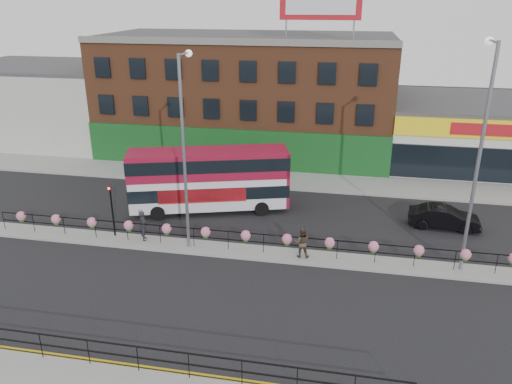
% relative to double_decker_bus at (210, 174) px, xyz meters
% --- Properties ---
extents(ground, '(120.00, 120.00, 0.00)m').
position_rel_double_decker_bus_xyz_m(ground, '(3.54, -5.38, -2.56)').
color(ground, black).
rests_on(ground, ground).
extents(north_pavement, '(60.00, 4.00, 0.15)m').
position_rel_double_decker_bus_xyz_m(north_pavement, '(3.54, 6.62, -2.49)').
color(north_pavement, gray).
rests_on(north_pavement, ground).
extents(median, '(60.00, 1.60, 0.15)m').
position_rel_double_decker_bus_xyz_m(median, '(3.54, -5.38, -2.49)').
color(median, gray).
rests_on(median, ground).
extents(yellow_line_inner, '(60.00, 0.10, 0.01)m').
position_rel_double_decker_bus_xyz_m(yellow_line_inner, '(3.54, -15.08, -2.56)').
color(yellow_line_inner, gold).
rests_on(yellow_line_inner, ground).
extents(yellow_line_outer, '(60.00, 0.10, 0.01)m').
position_rel_double_decker_bus_xyz_m(yellow_line_outer, '(3.54, -15.26, -2.56)').
color(yellow_line_outer, gold).
rests_on(yellow_line_outer, ground).
extents(brick_building, '(25.00, 12.21, 10.30)m').
position_rel_double_decker_bus_xyz_m(brick_building, '(-0.46, 14.58, 2.57)').
color(brick_building, brown).
rests_on(brick_building, ground).
extents(supermarket, '(15.00, 12.25, 5.30)m').
position_rel_double_decker_bus_xyz_m(supermarket, '(19.54, 14.53, 0.09)').
color(supermarket, silver).
rests_on(supermarket, ground).
extents(warehouse_west, '(15.50, 12.00, 7.30)m').
position_rel_double_decker_bus_xyz_m(warehouse_west, '(-20.71, 14.62, 1.09)').
color(warehouse_west, '#ACADA8').
rests_on(warehouse_west, ground).
extents(median_railing, '(30.04, 0.56, 1.23)m').
position_rel_double_decker_bus_xyz_m(median_railing, '(3.54, -5.38, -1.51)').
color(median_railing, black).
rests_on(median_railing, median).
extents(south_railing, '(20.04, 0.05, 1.12)m').
position_rel_double_decker_bus_xyz_m(south_railing, '(1.54, -15.48, -1.60)').
color(south_railing, black).
rests_on(south_railing, south_pavement).
extents(double_decker_bus, '(10.57, 5.34, 4.17)m').
position_rel_double_decker_bus_xyz_m(double_decker_bus, '(0.00, 0.00, 0.00)').
color(double_decker_bus, silver).
rests_on(double_decker_bus, ground).
extents(car, '(2.04, 4.41, 1.39)m').
position_rel_double_decker_bus_xyz_m(car, '(14.83, 0.12, -1.87)').
color(car, black).
rests_on(car, ground).
extents(pedestrian_a, '(0.93, 0.85, 1.79)m').
position_rel_double_decker_bus_xyz_m(pedestrian_a, '(-2.52, -5.16, -1.52)').
color(pedestrian_a, black).
rests_on(pedestrian_a, median).
extents(pedestrian_b, '(0.90, 0.72, 1.74)m').
position_rel_double_decker_bus_xyz_m(pedestrian_b, '(6.64, -5.47, -1.54)').
color(pedestrian_b, '#45372B').
rests_on(pedestrian_b, median).
extents(lamp_column_west, '(0.38, 1.86, 10.62)m').
position_rel_double_decker_bus_xyz_m(lamp_column_west, '(0.26, -5.17, 3.88)').
color(lamp_column_west, slate).
rests_on(lamp_column_west, median).
extents(lamp_column_east, '(0.41, 2.01, 11.44)m').
position_rel_double_decker_bus_xyz_m(lamp_column_east, '(14.89, -4.92, 4.37)').
color(lamp_column_east, slate).
rests_on(lamp_column_east, median).
extents(traffic_light_median, '(0.15, 0.28, 3.65)m').
position_rel_double_decker_bus_xyz_m(traffic_light_median, '(-4.46, -4.98, -0.09)').
color(traffic_light_median, black).
rests_on(traffic_light_median, median).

